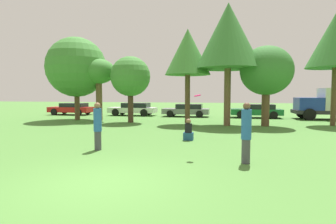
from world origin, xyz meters
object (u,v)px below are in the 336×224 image
at_px(frisbee, 197,96).
at_px(bystander_sitting, 188,131).
at_px(tree_2, 130,77).
at_px(parked_car_grey, 187,110).
at_px(tree_3, 188,53).
at_px(parked_car_red, 72,108).
at_px(tree_4, 228,36).
at_px(person_thrower, 98,126).
at_px(tree_1, 99,73).
at_px(tree_5, 266,71).
at_px(person_catcher, 246,132).
at_px(parked_car_white, 134,109).
at_px(tree_0, 76,67).
at_px(parked_car_green, 257,111).
at_px(tree_6, 336,40).

distance_m(frisbee, bystander_sitting, 3.58).
bearing_deg(tree_2, parked_car_grey, 59.75).
distance_m(frisbee, tree_3, 10.09).
bearing_deg(tree_2, parked_car_red, 144.99).
distance_m(tree_2, parked_car_red, 10.41).
bearing_deg(tree_3, tree_4, -6.37).
bearing_deg(frisbee, person_thrower, 176.11).
relative_size(bystander_sitting, tree_4, 0.12).
height_order(tree_1, tree_2, tree_1).
height_order(frisbee, tree_4, tree_4).
height_order(tree_1, tree_5, tree_5).
distance_m(person_catcher, parked_car_white, 19.18).
distance_m(tree_0, parked_car_grey, 10.24).
distance_m(parked_car_white, parked_car_green, 11.45).
height_order(bystander_sitting, parked_car_grey, parked_car_grey).
bearing_deg(person_thrower, tree_1, 125.42).
relative_size(person_thrower, tree_6, 0.24).
bearing_deg(tree_0, parked_car_red, 125.09).
bearing_deg(parked_car_white, person_catcher, 119.04).
bearing_deg(person_catcher, tree_5, -91.09).
xyz_separation_m(bystander_sitting, tree_6, (8.65, 7.52, 5.19)).
height_order(tree_1, parked_car_white, tree_1).
bearing_deg(tree_2, tree_6, 2.59).
bearing_deg(person_thrower, tree_5, 61.94).
xyz_separation_m(bystander_sitting, tree_3, (-0.89, 6.43, 4.51)).
relative_size(person_thrower, parked_car_red, 0.41).
distance_m(frisbee, tree_0, 15.55).
distance_m(frisbee, parked_car_green, 16.36).
height_order(tree_5, parked_car_white, tree_5).
xyz_separation_m(tree_0, tree_5, (14.29, -1.51, -0.67)).
bearing_deg(tree_0, parked_car_grey, 30.09).
distance_m(tree_6, parked_car_red, 23.17).
bearing_deg(parked_car_green, frisbee, 76.97).
distance_m(tree_4, parked_car_red, 17.32).
height_order(tree_3, parked_car_green, tree_3).
bearing_deg(tree_1, bystander_sitting, -43.72).
relative_size(tree_5, parked_car_white, 1.13).
height_order(frisbee, tree_5, tree_5).
xyz_separation_m(person_catcher, parked_car_white, (-9.23, 16.81, -0.28)).
height_order(bystander_sitting, tree_0, tree_0).
bearing_deg(frisbee, tree_3, 99.37).
xyz_separation_m(tree_4, parked_car_red, (-15.18, 6.53, -5.18)).
bearing_deg(bystander_sitting, parked_car_grey, 97.89).
distance_m(person_catcher, tree_4, 11.06).
bearing_deg(parked_car_white, parked_car_green, 178.92).
relative_size(tree_5, tree_6, 0.70).
bearing_deg(parked_car_red, tree_2, 145.25).
bearing_deg(person_thrower, tree_2, 112.37).
bearing_deg(tree_4, tree_2, 173.77).
bearing_deg(tree_0, tree_5, -6.04).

